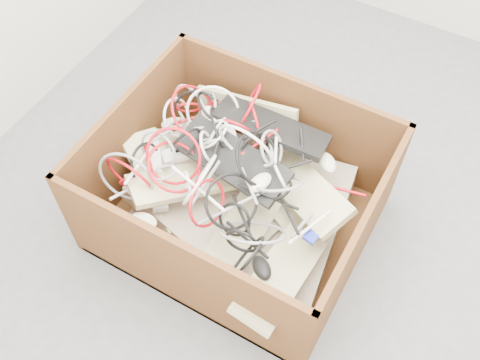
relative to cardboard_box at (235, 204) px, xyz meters
The scene contains 8 objects.
ground 0.36m from the cardboard_box, 36.18° to the left, with size 3.00×3.00×0.00m, color #505052.
cardboard_box is the anchor object (origin of this frame).
keyboard_pile 0.15m from the cardboard_box, 82.94° to the left, with size 1.02×0.87×0.32m.
mice_scatter 0.22m from the cardboard_box, 125.77° to the right, with size 0.77×0.66×0.19m.
power_strip_left 0.30m from the cardboard_box, 166.12° to the left, with size 0.30×0.06×0.04m, color silver.
power_strip_right 0.36m from the cardboard_box, 154.08° to the right, with size 0.30×0.06×0.04m, color silver.
vga_plug 0.45m from the cardboard_box, 16.04° to the right, with size 0.04×0.04×0.02m, color #0B18A8.
cable_tangle 0.29m from the cardboard_box, behind, with size 0.99×0.84×0.51m.
Camera 1 is at (0.39, -1.30, 2.12)m, focal length 42.27 mm.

